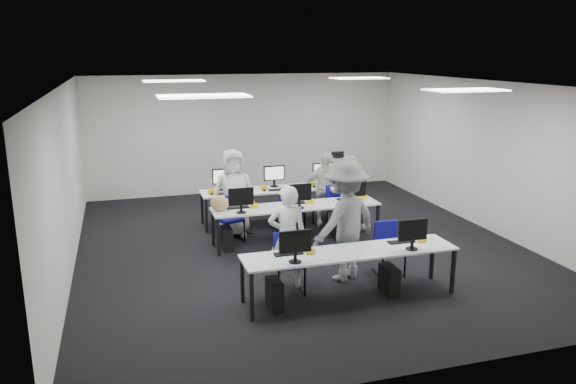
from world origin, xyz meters
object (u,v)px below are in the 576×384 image
object	(u,v)px
student_1	(347,193)
chair_1	(389,258)
chair_7	(328,212)
student_3	(325,189)
chair_6	(285,215)
desk_front	(350,254)
chair_4	(346,215)
chair_3	(292,220)
student_2	(234,193)
chair_2	(230,227)
photographer	(345,221)
desk_mid	(296,208)
chair_0	(289,274)
chair_5	(238,221)
student_0	(287,237)

from	to	relation	value
student_1	chair_1	bearing A→B (deg)	100.49
chair_7	student_3	size ratio (longest dim) A/B	0.59
chair_6	student_1	size ratio (longest dim) A/B	0.58
desk_front	chair_4	size ratio (longest dim) A/B	3.48
chair_3	chair_7	world-z (taller)	chair_7
chair_1	student_3	bearing A→B (deg)	95.62
desk_front	student_2	size ratio (longest dim) A/B	1.86
chair_2	chair_7	bearing A→B (deg)	-7.44
student_1	student_3	xyz separation A→B (m)	(-0.33, 0.43, 0.00)
desk_front	photographer	size ratio (longest dim) A/B	1.65
desk_mid	chair_1	world-z (taller)	chair_1
chair_2	student_1	xyz separation A→B (m)	(2.43, 0.05, 0.50)
chair_0	student_1	bearing A→B (deg)	57.93
desk_mid	chair_3	bearing A→B (deg)	80.70
desk_front	desk_mid	bearing A→B (deg)	90.00
chair_3	photographer	distance (m)	2.58
chair_1	chair_3	size ratio (longest dim) A/B	0.99
chair_2	chair_6	bearing A→B (deg)	1.47
desk_front	chair_3	size ratio (longest dim) A/B	3.71
desk_mid	chair_6	world-z (taller)	chair_6
chair_1	student_1	xyz separation A→B (m)	(0.26, 2.43, 0.50)
chair_1	chair_7	xyz separation A→B (m)	(-0.01, 2.79, 0.02)
chair_2	desk_mid	bearing A→B (deg)	-39.16
chair_5	chair_6	distance (m)	1.01
chair_0	chair_7	world-z (taller)	chair_7
chair_2	chair_6	world-z (taller)	chair_6
chair_1	chair_4	distance (m)	2.46
desk_mid	student_3	distance (m)	1.31
student_0	student_3	world-z (taller)	student_0
desk_front	student_2	distance (m)	3.53
chair_4	student_2	bearing A→B (deg)	154.27
chair_3	photographer	world-z (taller)	photographer
desk_mid	chair_2	distance (m)	1.34
chair_1	photographer	size ratio (longest dim) A/B	0.44
chair_3	student_3	size ratio (longest dim) A/B	0.56
chair_1	desk_mid	bearing A→B (deg)	121.22
student_0	student_1	xyz separation A→B (m)	(2.00, 2.45, -0.04)
chair_1	photographer	world-z (taller)	photographer
chair_0	chair_5	size ratio (longest dim) A/B	1.09
chair_3	student_2	size ratio (longest dim) A/B	0.50
desk_mid	student_1	size ratio (longest dim) A/B	2.08
chair_5	chair_6	world-z (taller)	chair_6
chair_5	student_0	distance (m)	2.85
chair_2	chair_3	xyz separation A→B (m)	(1.29, 0.12, 0.00)
student_3	chair_7	bearing A→B (deg)	-33.03
chair_7	student_2	bearing A→B (deg)	162.20
chair_3	chair_1	bearing A→B (deg)	-71.77
chair_5	student_0	size ratio (longest dim) A/B	0.50
chair_0	chair_4	size ratio (longest dim) A/B	0.97
student_0	student_1	size ratio (longest dim) A/B	1.06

